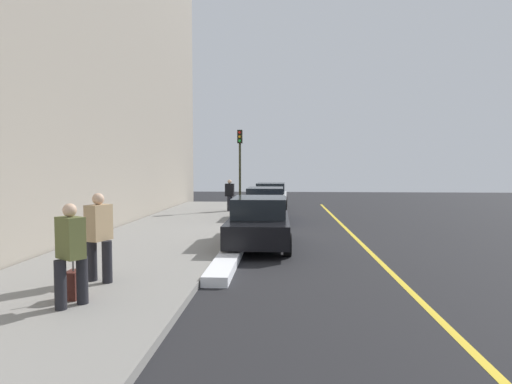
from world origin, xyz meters
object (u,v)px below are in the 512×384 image
at_px(parked_car_navy, 265,204).
at_px(traffic_light_pole, 240,156).
at_px(parked_car_white, 271,196).
at_px(pedestrian_tan_coat, 99,235).
at_px(pedestrian_black_coat, 230,194).
at_px(parked_car_black, 259,222).
at_px(rolling_suitcase, 74,285).
at_px(pedestrian_olive_coat, 71,252).

distance_m(parked_car_navy, traffic_light_pole, 4.37).
xyz_separation_m(parked_car_white, pedestrian_tan_coat, (16.71, -2.97, 0.34)).
bearing_deg(parked_car_white, parked_car_navy, -0.95).
xyz_separation_m(pedestrian_tan_coat, traffic_light_pole, (-14.41, 1.39, 1.93)).
height_order(parked_car_white, pedestrian_black_coat, pedestrian_black_coat).
bearing_deg(traffic_light_pole, parked_car_white, 145.32).
bearing_deg(parked_car_black, rolling_suitcase, -26.40).
bearing_deg(parked_car_black, pedestrian_olive_coat, -23.56).
distance_m(parked_car_navy, pedestrian_tan_coat, 11.38).
bearing_deg(parked_car_white, pedestrian_olive_coat, -8.68).
bearing_deg(pedestrian_tan_coat, rolling_suitcase, 0.85).
distance_m(pedestrian_black_coat, traffic_light_pole, 2.13).
distance_m(parked_car_navy, pedestrian_olive_coat, 12.81).
relative_size(parked_car_navy, rolling_suitcase, 4.89).
xyz_separation_m(parked_car_navy, parked_car_black, (6.21, 0.06, 0.00)).
xyz_separation_m(parked_car_navy, pedestrian_tan_coat, (11.00, -2.88, 0.34)).
relative_size(parked_car_black, traffic_light_pole, 1.01).
distance_m(parked_car_white, rolling_suitcase, 18.06).
relative_size(parked_car_navy, pedestrian_olive_coat, 2.43).
bearing_deg(rolling_suitcase, pedestrian_tan_coat, -179.15).
xyz_separation_m(parked_car_black, rolling_suitcase, (5.90, -2.93, -0.36)).
bearing_deg(pedestrian_tan_coat, pedestrian_olive_coat, 7.27).
bearing_deg(parked_car_white, rolling_suitcase, -9.43).
xyz_separation_m(pedestrian_tan_coat, pedestrian_black_coat, (-13.90, 0.90, -0.08)).
height_order(pedestrian_olive_coat, rolling_suitcase, pedestrian_olive_coat).
xyz_separation_m(parked_car_black, pedestrian_black_coat, (-9.10, -2.05, 0.27)).
height_order(pedestrian_black_coat, traffic_light_pole, traffic_light_pole).
distance_m(parked_car_navy, rolling_suitcase, 12.45).
bearing_deg(traffic_light_pole, parked_car_black, 9.19).
distance_m(parked_car_white, pedestrian_black_coat, 3.51).
height_order(parked_car_white, pedestrian_olive_coat, pedestrian_olive_coat).
bearing_deg(pedestrian_olive_coat, parked_car_white, 171.32).
xyz_separation_m(pedestrian_olive_coat, pedestrian_black_coat, (-15.41, 0.70, -0.04)).
bearing_deg(traffic_light_pole, pedestrian_black_coat, -43.49).
bearing_deg(parked_car_black, traffic_light_pole, -170.81).
relative_size(pedestrian_tan_coat, pedestrian_black_coat, 1.09).
xyz_separation_m(parked_car_black, pedestrian_olive_coat, (6.31, -2.75, 0.30)).
relative_size(pedestrian_olive_coat, pedestrian_black_coat, 1.04).
height_order(parked_car_navy, traffic_light_pole, traffic_light_pole).
height_order(pedestrian_tan_coat, pedestrian_black_coat, pedestrian_tan_coat).
xyz_separation_m(parked_car_navy, rolling_suitcase, (12.11, -2.86, -0.36)).
xyz_separation_m(parked_car_white, pedestrian_black_coat, (2.81, -2.08, 0.27)).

